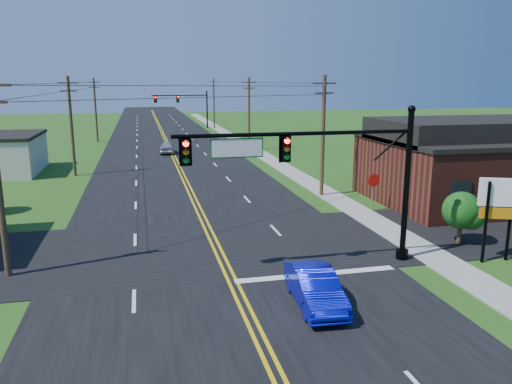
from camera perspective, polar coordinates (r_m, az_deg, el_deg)
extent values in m
plane|color=#2A4F16|center=(15.93, 1.53, -19.97)|extent=(260.00, 260.00, 0.00)
cube|color=black|center=(63.66, -9.87, 4.67)|extent=(16.00, 220.00, 0.04)
cube|color=black|center=(26.63, -5.00, -6.20)|extent=(70.00, 10.00, 0.04)
cube|color=gray|center=(55.44, 1.67, 3.72)|extent=(2.00, 160.00, 0.08)
cylinder|color=black|center=(24.79, 16.81, 0.47)|extent=(0.28, 0.28, 7.20)
cylinder|color=black|center=(25.67, 16.34, -6.86)|extent=(0.60, 0.60, 0.50)
sphere|color=black|center=(24.32, 17.37, 9.02)|extent=(0.36, 0.36, 0.36)
cylinder|color=black|center=(22.15, 4.72, 6.66)|extent=(11.00, 0.18, 0.18)
cube|color=#055F13|center=(21.55, -2.19, 5.05)|extent=(2.30, 0.06, 0.85)
cylinder|color=black|center=(93.92, -5.61, 9.49)|extent=(0.28, 0.28, 7.20)
cylinder|color=black|center=(94.15, -5.57, 7.45)|extent=(0.60, 0.60, 0.50)
sphere|color=black|center=(93.79, -5.66, 11.74)|extent=(0.36, 0.36, 0.36)
cylinder|color=black|center=(93.30, -8.75, 10.86)|extent=(10.00, 0.18, 0.18)
cube|color=#055F13|center=(93.13, -10.73, 10.44)|extent=(2.30, 0.06, 0.85)
cube|color=#592319|center=(39.36, 23.73, 2.20)|extent=(14.00, 11.00, 4.40)
cube|color=black|center=(39.05, 24.03, 5.59)|extent=(14.20, 11.20, 0.30)
cylinder|color=#3C271B|center=(48.54, -20.34, 6.99)|extent=(0.28, 0.28, 9.00)
cube|color=#3C271B|center=(48.37, -20.70, 11.59)|extent=(1.80, 0.12, 0.12)
cube|color=#3C271B|center=(48.38, -20.63, 10.76)|extent=(1.40, 0.12, 0.12)
cylinder|color=#3C271B|center=(75.34, -17.86, 8.89)|extent=(0.28, 0.28, 9.00)
cube|color=#3C271B|center=(75.23, -18.06, 11.85)|extent=(1.80, 0.12, 0.12)
cube|color=#3C271B|center=(75.24, -18.03, 11.32)|extent=(1.40, 0.12, 0.12)
cylinder|color=#3C271B|center=(37.62, 7.66, 6.26)|extent=(0.28, 0.28, 9.00)
cube|color=#3C271B|center=(37.40, 7.84, 12.20)|extent=(1.80, 0.12, 0.12)
cube|color=#3C271B|center=(37.41, 7.81, 11.13)|extent=(1.40, 0.12, 0.12)
cylinder|color=#3C271B|center=(62.54, -0.81, 8.85)|extent=(0.28, 0.28, 9.00)
cube|color=#3C271B|center=(62.40, -0.82, 12.42)|extent=(1.80, 0.12, 0.12)
cube|color=#3C271B|center=(62.41, -0.82, 11.78)|extent=(1.40, 0.12, 0.12)
cylinder|color=#3C271B|center=(92.03, -4.83, 10.00)|extent=(0.28, 0.28, 9.00)
cube|color=#3C271B|center=(91.94, -4.88, 12.43)|extent=(1.80, 0.12, 0.12)
cube|color=#3C271B|center=(91.95, -4.87, 11.99)|extent=(1.40, 0.12, 0.12)
cylinder|color=#3C271B|center=(44.22, 13.25, 2.29)|extent=(0.24, 0.24, 1.85)
sphere|color=#0E3D11|center=(43.96, 13.36, 4.44)|extent=(3.00, 3.00, 3.00)
cylinder|color=#3C271B|center=(28.94, 22.24, -4.25)|extent=(0.24, 0.24, 1.32)
sphere|color=#0E3D11|center=(28.64, 22.43, -1.94)|extent=(2.00, 2.00, 2.00)
imported|color=#080DB6|center=(19.79, 6.77, -10.88)|extent=(1.79, 4.46, 1.44)
imported|color=#AAAAAF|center=(61.16, -10.13, 5.01)|extent=(1.93, 4.31, 1.44)
cylinder|color=slate|center=(34.32, 13.19, -0.16)|extent=(0.08, 0.08, 2.39)
cylinder|color=#A81209|center=(34.11, 13.29, 1.32)|extent=(0.91, 0.08, 0.91)
cylinder|color=black|center=(26.14, 24.79, -3.18)|extent=(0.20, 0.20, 3.98)
cylinder|color=black|center=(26.96, 27.03, -2.95)|extent=(0.20, 0.20, 3.98)
cube|color=white|center=(26.23, 26.22, -0.03)|extent=(1.96, 0.97, 1.33)
cube|color=#CC720C|center=(26.44, 26.02, -2.14)|extent=(1.74, 0.86, 0.55)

